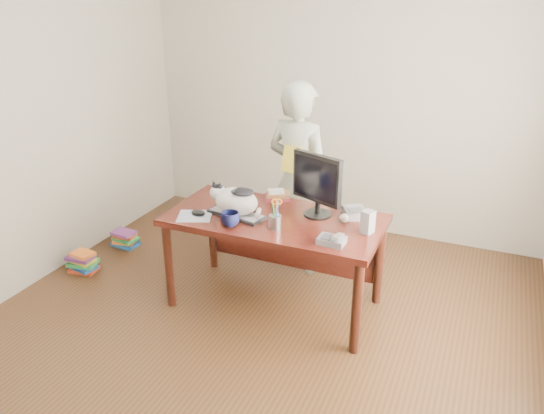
{
  "coord_description": "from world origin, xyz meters",
  "views": [
    {
      "loc": [
        1.4,
        -2.71,
        2.36
      ],
      "look_at": [
        0.0,
        0.55,
        0.85
      ],
      "focal_mm": 35.0,
      "sensor_mm": 36.0,
      "label": 1
    }
  ],
  "objects_px": {
    "calculator": "(355,212)",
    "person": "(299,179)",
    "book_stack": "(278,195)",
    "pen_cup": "(275,220)",
    "coffee_mug": "(230,219)",
    "phone": "(332,240)",
    "book_pile_b": "(125,239)",
    "keyboard": "(237,214)",
    "speaker": "(368,222)",
    "cat": "(235,200)",
    "baseball": "(344,218)",
    "book_pile_a": "(83,262)",
    "mouse": "(198,213)",
    "monitor": "(317,182)",
    "desk": "(279,231)"
  },
  "relations": [
    {
      "from": "keyboard",
      "to": "book_stack",
      "type": "relative_size",
      "value": 1.95
    },
    {
      "from": "baseball",
      "to": "calculator",
      "type": "relative_size",
      "value": 0.27
    },
    {
      "from": "speaker",
      "to": "book_pile_a",
      "type": "bearing_deg",
      "value": -154.61
    },
    {
      "from": "phone",
      "to": "book_pile_b",
      "type": "distance_m",
      "value": 2.43
    },
    {
      "from": "desk",
      "to": "book_stack",
      "type": "distance_m",
      "value": 0.33
    },
    {
      "from": "keyboard",
      "to": "book_stack",
      "type": "height_order",
      "value": "book_stack"
    },
    {
      "from": "calculator",
      "to": "book_stack",
      "type": "bearing_deg",
      "value": 144.97
    },
    {
      "from": "desk",
      "to": "person",
      "type": "relative_size",
      "value": 0.97
    },
    {
      "from": "pen_cup",
      "to": "baseball",
      "type": "bearing_deg",
      "value": 34.72
    },
    {
      "from": "coffee_mug",
      "to": "speaker",
      "type": "height_order",
      "value": "speaker"
    },
    {
      "from": "baseball",
      "to": "book_pile_b",
      "type": "xyz_separation_m",
      "value": [
        -2.22,
        0.24,
        -0.71
      ]
    },
    {
      "from": "monitor",
      "to": "coffee_mug",
      "type": "relative_size",
      "value": 3.56
    },
    {
      "from": "pen_cup",
      "to": "speaker",
      "type": "distance_m",
      "value": 0.64
    },
    {
      "from": "keyboard",
      "to": "person",
      "type": "bearing_deg",
      "value": 85.53
    },
    {
      "from": "book_stack",
      "to": "calculator",
      "type": "distance_m",
      "value": 0.66
    },
    {
      "from": "monitor",
      "to": "mouse",
      "type": "height_order",
      "value": "monitor"
    },
    {
      "from": "calculator",
      "to": "person",
      "type": "distance_m",
      "value": 0.72
    },
    {
      "from": "calculator",
      "to": "person",
      "type": "relative_size",
      "value": 0.15
    },
    {
      "from": "cat",
      "to": "monitor",
      "type": "distance_m",
      "value": 0.62
    },
    {
      "from": "keyboard",
      "to": "pen_cup",
      "type": "distance_m",
      "value": 0.36
    },
    {
      "from": "coffee_mug",
      "to": "book_pile_a",
      "type": "xyz_separation_m",
      "value": [
        -1.52,
        0.07,
        -0.72
      ]
    },
    {
      "from": "keyboard",
      "to": "cat",
      "type": "bearing_deg",
      "value": -171.64
    },
    {
      "from": "book_stack",
      "to": "pen_cup",
      "type": "bearing_deg",
      "value": -93.66
    },
    {
      "from": "speaker",
      "to": "baseball",
      "type": "relative_size",
      "value": 2.47
    },
    {
      "from": "book_stack",
      "to": "book_pile_b",
      "type": "height_order",
      "value": "book_stack"
    },
    {
      "from": "calculator",
      "to": "person",
      "type": "height_order",
      "value": "person"
    },
    {
      "from": "coffee_mug",
      "to": "book_stack",
      "type": "bearing_deg",
      "value": 79.27
    },
    {
      "from": "mouse",
      "to": "calculator",
      "type": "distance_m",
      "value": 1.17
    },
    {
      "from": "mouse",
      "to": "phone",
      "type": "xyz_separation_m",
      "value": [
        1.06,
        -0.05,
        0.0
      ]
    },
    {
      "from": "desk",
      "to": "speaker",
      "type": "distance_m",
      "value": 0.74
    },
    {
      "from": "cat",
      "to": "speaker",
      "type": "xyz_separation_m",
      "value": [
        0.98,
        0.09,
        -0.04
      ]
    },
    {
      "from": "pen_cup",
      "to": "coffee_mug",
      "type": "bearing_deg",
      "value": -164.08
    },
    {
      "from": "book_pile_a",
      "to": "baseball",
      "type": "bearing_deg",
      "value": 7.85
    },
    {
      "from": "keyboard",
      "to": "phone",
      "type": "bearing_deg",
      "value": 0.18
    },
    {
      "from": "calculator",
      "to": "mouse",
      "type": "bearing_deg",
      "value": 175.3
    },
    {
      "from": "pen_cup",
      "to": "baseball",
      "type": "xyz_separation_m",
      "value": [
        0.42,
        0.29,
        -0.03
      ]
    },
    {
      "from": "monitor",
      "to": "baseball",
      "type": "distance_m",
      "value": 0.33
    },
    {
      "from": "book_stack",
      "to": "calculator",
      "type": "height_order",
      "value": "book_stack"
    },
    {
      "from": "phone",
      "to": "calculator",
      "type": "distance_m",
      "value": 0.5
    },
    {
      "from": "pen_cup",
      "to": "phone",
      "type": "relative_size",
      "value": 1.24
    },
    {
      "from": "phone",
      "to": "person",
      "type": "distance_m",
      "value": 1.07
    },
    {
      "from": "coffee_mug",
      "to": "calculator",
      "type": "xyz_separation_m",
      "value": [
        0.77,
        0.52,
        -0.02
      ]
    },
    {
      "from": "phone",
      "to": "person",
      "type": "bearing_deg",
      "value": 124.63
    },
    {
      "from": "speaker",
      "to": "calculator",
      "type": "xyz_separation_m",
      "value": [
        -0.16,
        0.25,
        -0.05
      ]
    },
    {
      "from": "coffee_mug",
      "to": "baseball",
      "type": "height_order",
      "value": "coffee_mug"
    },
    {
      "from": "pen_cup",
      "to": "calculator",
      "type": "bearing_deg",
      "value": 43.15
    },
    {
      "from": "cat",
      "to": "book_pile_a",
      "type": "xyz_separation_m",
      "value": [
        -1.47,
        -0.11,
        -0.79
      ]
    },
    {
      "from": "pen_cup",
      "to": "speaker",
      "type": "xyz_separation_m",
      "value": [
        0.62,
        0.18,
        0.02
      ]
    },
    {
      "from": "speaker",
      "to": "calculator",
      "type": "relative_size",
      "value": 0.66
    },
    {
      "from": "baseball",
      "to": "person",
      "type": "distance_m",
      "value": 0.78
    }
  ]
}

